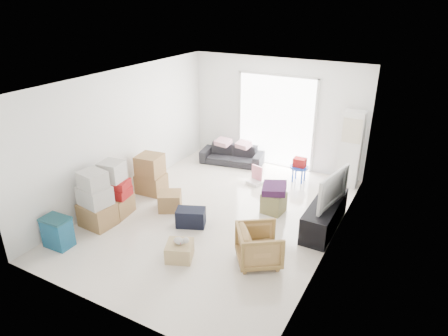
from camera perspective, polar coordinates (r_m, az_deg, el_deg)
room_shell at (r=7.46m, az=-1.09°, el=2.28°), size 4.98×6.48×3.18m
sliding_door at (r=10.05m, az=7.40°, el=7.14°), size 2.10×0.04×2.33m
ac_tower at (r=9.37m, az=17.66°, el=2.58°), size 0.45×0.30×1.75m
tv_console at (r=7.75m, az=14.15°, el=-6.55°), size 0.48×1.59×0.53m
television at (r=7.59m, az=14.40°, el=-4.35°), size 0.83×1.20×0.14m
sofa at (r=10.32m, az=1.15°, el=2.31°), size 1.66×0.75×0.63m
pillow_left at (r=10.26m, az=-0.12°, el=4.40°), size 0.40×0.34×0.12m
pillow_right at (r=10.10m, az=2.83°, el=4.02°), size 0.35×0.30×0.11m
armchair at (r=6.59m, az=5.07°, el=-10.77°), size 0.92×0.93×0.71m
storage_bins at (r=7.57m, az=-22.70°, el=-8.43°), size 0.49×0.35×0.56m
box_stack_a at (r=7.85m, az=-17.84°, el=-4.62°), size 0.64×0.54×1.11m
box_stack_b at (r=8.16m, az=-15.38°, el=-3.29°), size 0.66×0.62×1.12m
box_stack_c at (r=8.89m, az=-10.43°, el=-0.91°), size 0.62×0.57×0.88m
loose_box at (r=8.24m, az=-7.73°, el=-4.69°), size 0.60×0.60×0.37m
duffel_bag at (r=7.65m, az=-4.76°, el=-7.05°), size 0.62×0.51×0.35m
ottoman at (r=8.13m, az=7.10°, el=-4.91°), size 0.45×0.45×0.42m
blanket at (r=8.00m, az=7.20°, el=-3.16°), size 0.57×0.57×0.14m
kids_table at (r=9.44m, az=10.73°, el=0.40°), size 0.44×0.44×0.58m
toy_walker at (r=9.29m, az=4.51°, el=-1.58°), size 0.38×0.36×0.42m
wood_crate at (r=6.82m, az=-6.36°, el=-11.68°), size 0.56×0.56×0.28m
plush_bunny at (r=6.69m, az=-6.19°, el=-10.30°), size 0.27×0.15×0.14m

